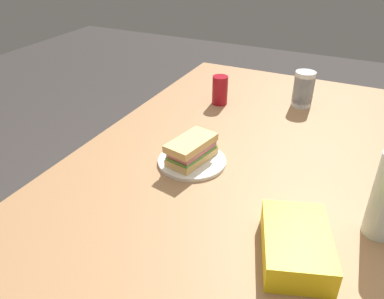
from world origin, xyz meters
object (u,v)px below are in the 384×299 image
(sandwich, at_px, (192,149))
(chip_bag, at_px, (296,245))
(paper_plate, at_px, (192,161))
(plastic_cup_stack, at_px, (303,89))
(dining_table, at_px, (250,183))
(soda_can_red, at_px, (220,90))

(sandwich, height_order, chip_bag, sandwich)
(paper_plate, bearing_deg, plastic_cup_stack, 160.06)
(paper_plate, bearing_deg, dining_table, 114.86)
(sandwich, bearing_deg, chip_bag, 56.74)
(plastic_cup_stack, bearing_deg, paper_plate, -19.94)
(dining_table, xyz_separation_m, sandwich, (0.09, -0.18, 0.13))
(chip_bag, bearing_deg, paper_plate, 37.70)
(dining_table, xyz_separation_m, paper_plate, (0.08, -0.18, 0.09))
(dining_table, bearing_deg, chip_bag, 32.22)
(dining_table, relative_size, sandwich, 8.92)
(paper_plate, relative_size, soda_can_red, 1.81)
(soda_can_red, height_order, plastic_cup_stack, plastic_cup_stack)
(dining_table, height_order, sandwich, sandwich)
(sandwich, bearing_deg, plastic_cup_stack, 160.27)
(soda_can_red, distance_m, plastic_cup_stack, 0.35)
(dining_table, relative_size, plastic_cup_stack, 11.84)
(dining_table, xyz_separation_m, chip_bag, (0.34, 0.22, 0.11))
(dining_table, distance_m, sandwich, 0.24)
(chip_bag, bearing_deg, sandwich, 38.04)
(paper_plate, bearing_deg, soda_can_red, -168.23)
(sandwich, relative_size, chip_bag, 0.86)
(sandwich, height_order, soda_can_red, soda_can_red)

